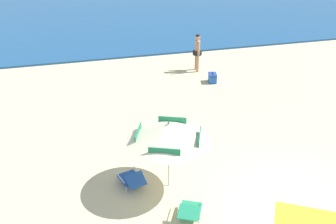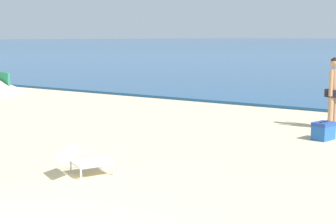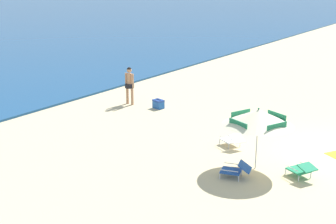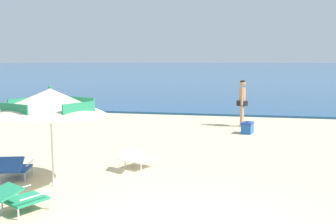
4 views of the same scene
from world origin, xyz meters
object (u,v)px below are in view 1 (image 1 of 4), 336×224
at_px(person_standing_near_shore, 197,50).
at_px(lounge_chair_facing_sea, 190,211).
at_px(beach_umbrella_striped_main, 169,132).
at_px(lounge_chair_under_umbrella, 196,143).
at_px(cooler_box, 212,78).
at_px(beach_towel, 313,220).
at_px(lounge_chair_beside_umbrella, 132,179).

bearing_deg(person_standing_near_shore, lounge_chair_facing_sea, -109.73).
xyz_separation_m(beach_umbrella_striped_main, lounge_chair_under_umbrella, (1.31, 1.50, -1.43)).
distance_m(lounge_chair_under_umbrella, lounge_chair_facing_sea, 3.16).
height_order(cooler_box, beach_towel, cooler_box).
distance_m(lounge_chair_facing_sea, person_standing_near_shore, 10.15).
height_order(person_standing_near_shore, cooler_box, person_standing_near_shore).
bearing_deg(lounge_chair_under_umbrella, beach_towel, -64.73).
bearing_deg(lounge_chair_beside_umbrella, person_standing_near_shore, 60.02).
distance_m(cooler_box, beach_towel, 8.86).
distance_m(beach_umbrella_striped_main, lounge_chair_facing_sea, 2.02).
bearing_deg(beach_umbrella_striped_main, beach_towel, -36.11).
relative_size(person_standing_near_shore, cooler_box, 3.15).
bearing_deg(lounge_chair_beside_umbrella, beach_umbrella_striped_main, -11.19).
xyz_separation_m(lounge_chair_beside_umbrella, cooler_box, (4.78, 6.39, -0.07)).
distance_m(lounge_chair_facing_sea, beach_towel, 3.05).
xyz_separation_m(beach_umbrella_striped_main, lounge_chair_facing_sea, (0.15, -1.43, -1.42)).
distance_m(lounge_chair_beside_umbrella, person_standing_near_shore, 9.15).
height_order(beach_umbrella_striped_main, cooler_box, beach_umbrella_striped_main).
distance_m(lounge_chair_beside_umbrella, cooler_box, 7.98).
bearing_deg(person_standing_near_shore, beach_towel, -92.72).
xyz_separation_m(lounge_chair_under_umbrella, lounge_chair_facing_sea, (-1.16, -2.94, 0.01)).
distance_m(lounge_chair_under_umbrella, beach_towel, 4.15).
bearing_deg(cooler_box, beach_umbrella_striped_main, -119.94).
height_order(lounge_chair_facing_sea, person_standing_near_shore, person_standing_near_shore).
distance_m(beach_umbrella_striped_main, lounge_chair_under_umbrella, 2.45).
relative_size(beach_umbrella_striped_main, person_standing_near_shore, 1.45).
distance_m(beach_umbrella_striped_main, person_standing_near_shore, 8.88).
height_order(lounge_chair_under_umbrella, lounge_chair_facing_sea, lounge_chair_under_umbrella).
bearing_deg(person_standing_near_shore, lounge_chair_under_umbrella, -108.93).
relative_size(person_standing_near_shore, beach_towel, 0.99).
relative_size(lounge_chair_beside_umbrella, beach_towel, 0.56).
bearing_deg(lounge_chair_facing_sea, beach_towel, -15.54).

